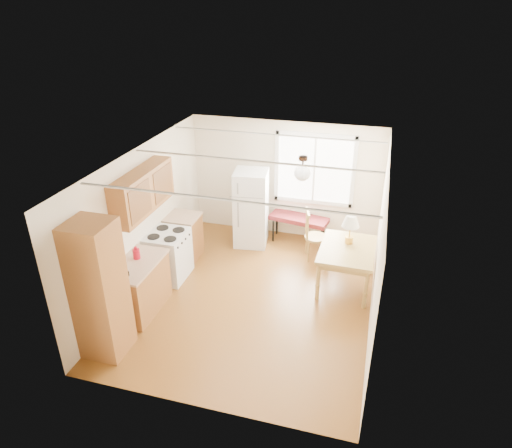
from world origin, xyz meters
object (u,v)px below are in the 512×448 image
at_px(refrigerator, 251,208).
at_px(chair, 311,232).
at_px(bench, 299,219).
at_px(dining_table, 347,253).

height_order(refrigerator, chair, refrigerator).
xyz_separation_m(bench, chair, (0.36, -0.64, 0.08)).
relative_size(bench, dining_table, 1.01).
height_order(bench, chair, chair).
distance_m(bench, chair, 0.74).
relative_size(refrigerator, bench, 1.25).
bearing_deg(refrigerator, dining_table, -35.86).
bearing_deg(dining_table, refrigerator, 153.32).
bearing_deg(bench, chair, -50.82).
xyz_separation_m(refrigerator, dining_table, (2.07, -1.10, -0.12)).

